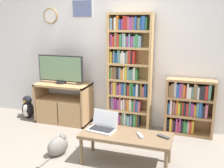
# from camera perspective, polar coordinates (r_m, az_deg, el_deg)

# --- Properties ---
(wall_back) EXTENTS (7.00, 0.09, 2.60)m
(wall_back) POSITION_cam_1_polar(r_m,az_deg,el_deg) (4.52, 1.61, 7.44)
(wall_back) COLOR silver
(wall_back) RESTS_ON ground_plane
(tv_stand) EXTENTS (0.95, 0.49, 0.71)m
(tv_stand) POSITION_cam_1_polar(r_m,az_deg,el_deg) (4.79, -10.53, -4.03)
(tv_stand) COLOR tan
(tv_stand) RESTS_ON ground_plane
(television) EXTENTS (0.84, 0.18, 0.50)m
(television) POSITION_cam_1_polar(r_m,az_deg,el_deg) (4.68, -11.13, 3.19)
(television) COLOR black
(television) RESTS_ON tv_stand
(bookshelf_tall) EXTENTS (0.73, 0.24, 1.92)m
(bookshelf_tall) POSITION_cam_1_polar(r_m,az_deg,el_deg) (4.37, 3.55, 2.47)
(bookshelf_tall) COLOR tan
(bookshelf_tall) RESTS_ON ground_plane
(bookshelf_short) EXTENTS (0.75, 0.26, 0.91)m
(bookshelf_short) POSITION_cam_1_polar(r_m,az_deg,el_deg) (4.35, 16.25, -4.62)
(bookshelf_short) COLOR #9E754C
(bookshelf_short) RESTS_ON ground_plane
(coffee_table) EXTENTS (1.15, 0.47, 0.40)m
(coffee_table) POSITION_cam_1_polar(r_m,az_deg,el_deg) (3.37, 3.01, -11.56)
(coffee_table) COLOR brown
(coffee_table) RESTS_ON ground_plane
(laptop) EXTENTS (0.39, 0.30, 0.24)m
(laptop) POSITION_cam_1_polar(r_m,az_deg,el_deg) (3.48, -1.99, -8.90)
(laptop) COLOR silver
(laptop) RESTS_ON coffee_table
(remote_near_laptop) EXTENTS (0.12, 0.16, 0.02)m
(remote_near_laptop) POSITION_cam_1_polar(r_m,az_deg,el_deg) (3.32, 6.14, -11.07)
(remote_near_laptop) COLOR #99999E
(remote_near_laptop) RESTS_ON coffee_table
(remote_far_from_laptop) EXTENTS (0.16, 0.11, 0.02)m
(remote_far_from_laptop) POSITION_cam_1_polar(r_m,az_deg,el_deg) (3.33, 11.11, -11.19)
(remote_far_from_laptop) COLOR #38383A
(remote_far_from_laptop) RESTS_ON coffee_table
(cat) EXTENTS (0.30, 0.56, 0.30)m
(cat) POSITION_cam_1_polar(r_m,az_deg,el_deg) (3.73, -11.56, -13.04)
(cat) COLOR slate
(cat) RESTS_ON ground_plane
(penguin_figurine) EXTENTS (0.23, 0.21, 0.43)m
(penguin_figurine) POSITION_cam_1_polar(r_m,az_deg,el_deg) (5.18, -17.89, -4.96)
(penguin_figurine) COLOR black
(penguin_figurine) RESTS_ON ground_plane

